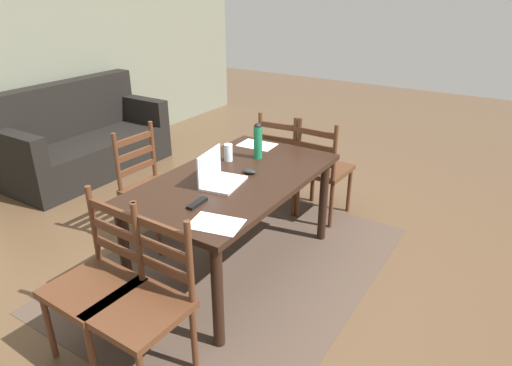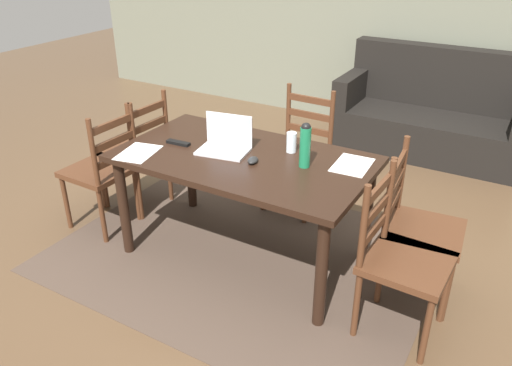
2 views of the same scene
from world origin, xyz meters
name	(u,v)px [view 2 (image 2 of 2)]	position (x,y,z in m)	size (l,w,h in m)	color
ground_plane	(245,254)	(0.00, 0.00, 0.00)	(14.00, 14.00, 0.00)	brown
area_rug	(245,253)	(0.00, 0.00, 0.00)	(2.51, 1.92, 0.01)	#47382D
wall_back	(394,1)	(0.00, 3.00, 1.35)	(8.00, 0.12, 2.70)	#6B6D5B
dining_table	(244,169)	(0.00, 0.00, 0.66)	(1.62, 0.91, 0.75)	black
chair_right_near	(400,259)	(1.10, -0.18, 0.46)	(0.46, 0.46, 0.95)	#4C2B19
chair_right_far	(417,228)	(1.10, 0.18, 0.46)	(0.48, 0.48, 0.95)	#4C2B19
chair_left_near	(103,170)	(-1.10, -0.18, 0.46)	(0.45, 0.45, 0.95)	#4C2B19
chair_far_head	(299,152)	(0.00, 0.83, 0.46)	(0.46, 0.46, 0.95)	#4C2B19
chair_left_far	(137,153)	(-1.10, 0.18, 0.46)	(0.46, 0.46, 0.95)	#4C2B19
couch	(432,116)	(0.66, 2.53, 0.36)	(1.80, 0.80, 1.00)	black
laptop	(226,141)	(-0.15, 0.03, 0.81)	(0.35, 0.27, 0.23)	silver
water_bottle	(305,144)	(0.40, 0.06, 0.90)	(0.07, 0.07, 0.28)	#197247
drinking_glass	(291,142)	(0.23, 0.22, 0.82)	(0.07, 0.07, 0.13)	silver
computer_mouse	(253,160)	(0.10, -0.06, 0.77)	(0.06, 0.10, 0.03)	black
tv_remote	(178,143)	(-0.48, -0.05, 0.76)	(0.04, 0.17, 0.02)	black
paper_stack_left	(352,165)	(0.65, 0.22, 0.75)	(0.21, 0.30, 0.00)	white
paper_stack_right	(138,153)	(-0.61, -0.30, 0.75)	(0.21, 0.30, 0.00)	white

